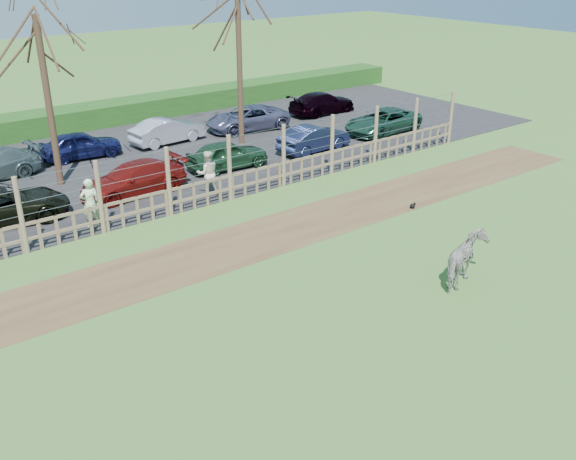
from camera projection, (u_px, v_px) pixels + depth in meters
ground at (315, 308)px, 16.91m from camera, size 120.00×120.00×0.00m
dirt_strip at (224, 249)px, 20.17m from camera, size 34.00×2.80×0.01m
asphalt at (99, 168)px, 27.42m from camera, size 44.00×13.00×0.04m
hedge at (43, 123)px, 32.28m from camera, size 46.00×2.00×1.10m
fence at (170, 194)px, 22.39m from camera, size 30.16×0.16×2.50m
tree_mid at (42, 61)px, 23.61m from camera, size 4.80×4.80×6.83m
tree_right at (238, 31)px, 28.82m from camera, size 4.80×4.80×7.35m
zebra at (466, 260)px, 17.82m from camera, size 1.94×1.42×1.49m
visitor_a at (90, 203)px, 21.32m from camera, size 0.69×0.52×1.72m
visitor_b at (208, 173)px, 24.15m from camera, size 0.99×0.87×1.72m
crow at (413, 206)px, 23.26m from camera, size 0.25×0.19×0.21m
car_2 at (3, 206)px, 21.83m from camera, size 4.54×2.54×1.20m
car_3 at (134, 179)px, 24.31m from camera, size 4.24×1.95×1.20m
car_4 at (227, 155)px, 27.14m from camera, size 3.60×1.63×1.20m
car_5 at (314, 138)px, 29.43m from camera, size 3.74×1.60×1.20m
car_6 at (383, 121)px, 32.31m from camera, size 4.45×2.29×1.20m
car_10 at (81, 145)px, 28.49m from camera, size 3.65×1.77×1.20m
car_11 at (167, 131)px, 30.63m from camera, size 3.74×1.60×1.20m
car_12 at (247, 118)px, 32.85m from camera, size 4.52×2.48×1.20m
car_13 at (322, 103)px, 36.07m from camera, size 4.20×1.85×1.20m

